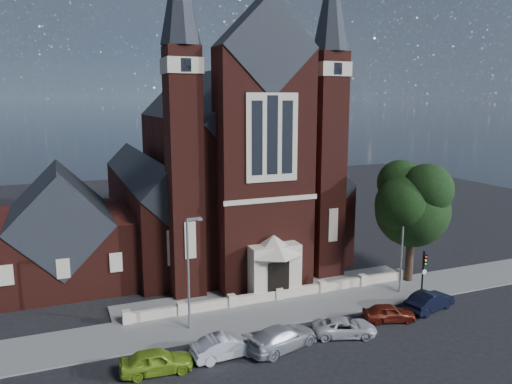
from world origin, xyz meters
TOP-DOWN VIEW (x-y plane):
  - ground at (0.00, 15.00)m, footprint 120.00×120.00m
  - pavement_strip at (0.00, 4.50)m, footprint 60.00×5.00m
  - forecourt_paving at (0.00, 8.50)m, footprint 26.00×3.00m
  - forecourt_wall at (0.00, 6.50)m, footprint 24.00×0.40m
  - church at (-0.00, 22.94)m, footprint 20.01×34.90m
  - parish_hall at (-16.00, 18.00)m, footprint 12.00×12.20m
  - street_tree at (12.60, 5.71)m, footprint 6.40×6.60m
  - street_lamp_left at (-7.91, 4.00)m, footprint 1.16×0.22m
  - street_lamp_right at (10.09, 4.00)m, footprint 1.16×0.22m
  - traffic_signal at (11.00, 2.43)m, footprint 0.28×0.42m
  - car_lime_van at (-11.22, -0.71)m, footprint 4.43×2.09m
  - car_silver_a at (-6.80, -0.51)m, footprint 4.52×1.87m
  - car_silver_b at (-3.11, -0.83)m, footprint 5.63×3.56m
  - car_white_suv at (1.67, -0.82)m, footprint 4.79×3.31m
  - car_dark_red at (5.87, -0.07)m, footprint 4.09×2.54m
  - car_navy at (9.95, 0.36)m, footprint 4.78×2.72m

SIDE VIEW (x-z plane):
  - ground at x=0.00m, z-range 0.00..0.00m
  - pavement_strip at x=0.00m, z-range -0.06..0.06m
  - forecourt_paving at x=0.00m, z-range -0.07..0.07m
  - forecourt_wall at x=0.00m, z-range -0.45..0.45m
  - car_white_suv at x=1.67m, z-range 0.00..1.22m
  - car_dark_red at x=5.87m, z-range 0.00..1.30m
  - car_silver_a at x=-6.80m, z-range 0.00..1.46m
  - car_lime_van at x=-11.22m, z-range 0.00..1.46m
  - car_navy at x=9.95m, z-range 0.00..1.49m
  - car_silver_b at x=-3.11m, z-range 0.00..1.52m
  - traffic_signal at x=11.00m, z-range 0.58..4.58m
  - parish_hall at x=-16.00m, z-range -1.11..9.13m
  - street_lamp_left at x=-7.91m, z-range 0.55..8.64m
  - street_lamp_right at x=10.09m, z-range 0.55..8.64m
  - street_tree at x=12.60m, z-range 1.61..12.31m
  - church at x=0.00m, z-range -6.41..22.79m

